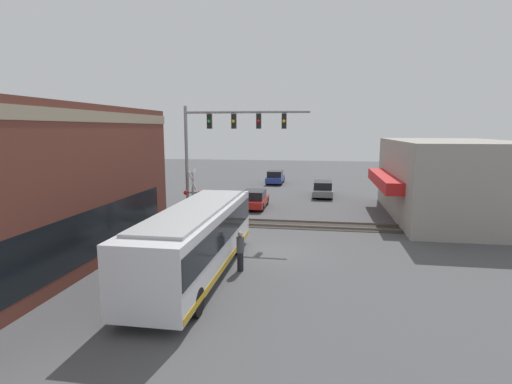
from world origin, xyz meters
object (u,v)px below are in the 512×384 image
(parked_car_grey, at_px, (323,189))
(pedestrian_at_crossing, at_px, (212,218))
(parked_car_red, at_px, (255,200))
(pedestrian_near_bus, at_px, (240,251))
(crossing_signal, at_px, (193,193))
(city_bus, at_px, (196,238))
(parked_car_blue, at_px, (275,178))

(parked_car_grey, distance_m, pedestrian_at_crossing, 15.95)
(parked_car_red, xyz_separation_m, pedestrian_near_bus, (-14.29, -1.74, 0.26))
(pedestrian_near_bus, bearing_deg, crossing_signal, 32.37)
(parked_car_grey, bearing_deg, city_bus, 165.98)
(parked_car_red, xyz_separation_m, pedestrian_at_crossing, (-8.02, 1.28, 0.25))
(parked_car_blue, bearing_deg, parked_car_grey, -146.21)
(parked_car_grey, bearing_deg, pedestrian_at_crossing, 155.24)
(parked_car_red, relative_size, parked_car_grey, 0.89)
(city_bus, bearing_deg, pedestrian_at_crossing, 10.17)
(crossing_signal, relative_size, parked_car_red, 0.88)
(city_bus, distance_m, parked_car_blue, 29.71)
(parked_car_blue, bearing_deg, parked_car_red, -180.00)
(parked_car_red, distance_m, parked_car_grey, 8.42)
(city_bus, distance_m, crossing_signal, 8.45)
(crossing_signal, bearing_deg, parked_car_blue, -7.24)
(city_bus, distance_m, parked_car_red, 15.19)
(parked_car_blue, relative_size, pedestrian_at_crossing, 2.51)
(city_bus, distance_m, pedestrian_at_crossing, 7.29)
(crossing_signal, relative_size, parked_car_grey, 0.78)
(city_bus, xyz_separation_m, pedestrian_near_bus, (0.86, -1.74, -0.74))
(parked_car_blue, bearing_deg, city_bus, 180.00)
(pedestrian_at_crossing, bearing_deg, pedestrian_near_bus, -154.28)
(crossing_signal, distance_m, parked_car_red, 7.88)
(parked_car_grey, bearing_deg, pedestrian_near_bus, 170.00)
(crossing_signal, height_order, parked_car_red, crossing_signal)
(city_bus, relative_size, parked_car_grey, 2.24)
(pedestrian_near_bus, bearing_deg, parked_car_red, 6.94)
(city_bus, relative_size, parked_car_red, 2.53)
(parked_car_red, bearing_deg, pedestrian_near_bus, -173.06)
(pedestrian_near_bus, bearing_deg, pedestrian_at_crossing, 25.72)
(pedestrian_at_crossing, bearing_deg, parked_car_blue, -3.25)
(city_bus, bearing_deg, parked_car_blue, -0.00)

